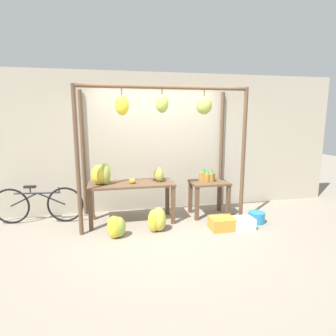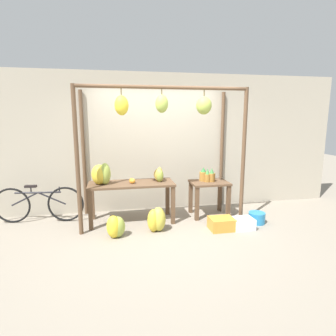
{
  "view_description": "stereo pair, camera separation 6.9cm",
  "coord_description": "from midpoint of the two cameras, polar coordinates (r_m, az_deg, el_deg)",
  "views": [
    {
      "loc": [
        -0.93,
        -4.35,
        1.94
      ],
      "look_at": [
        0.13,
        0.67,
        0.99
      ],
      "focal_mm": 30.0,
      "sensor_mm": 36.0,
      "label": 1
    },
    {
      "loc": [
        -0.86,
        -4.36,
        1.94
      ],
      "look_at": [
        0.13,
        0.67,
        0.99
      ],
      "focal_mm": 30.0,
      "sensor_mm": 36.0,
      "label": 2
    }
  ],
  "objects": [
    {
      "name": "stall_awning",
      "position": [
        4.94,
        -1.27,
        8.02
      ],
      "size": [
        2.93,
        1.18,
        2.43
      ],
      "color": "brown",
      "rests_on": "ground_plane"
    },
    {
      "name": "display_table_main",
      "position": [
        5.2,
        -7.81,
        -4.27
      ],
      "size": [
        1.55,
        0.62,
        0.74
      ],
      "color": "brown",
      "rests_on": "ground_plane"
    },
    {
      "name": "ground_plane",
      "position": [
        4.85,
        -0.31,
        -13.11
      ],
      "size": [
        20.0,
        20.0,
        0.0
      ],
      "primitive_type": "plane",
      "color": "gray"
    },
    {
      "name": "pineapple_cluster",
      "position": [
        5.54,
        7.7,
        -1.53
      ],
      "size": [
        0.29,
        0.23,
        0.27
      ],
      "color": "olive",
      "rests_on": "display_table_side"
    },
    {
      "name": "blue_bucket",
      "position": [
        5.5,
        17.18,
        -9.55
      ],
      "size": [
        0.3,
        0.3,
        0.2
      ],
      "color": "teal",
      "rests_on": "ground_plane"
    },
    {
      "name": "banana_pile_ground_left",
      "position": [
        4.71,
        -10.9,
        -11.69
      ],
      "size": [
        0.39,
        0.35,
        0.37
      ],
      "color": "#9EB247",
      "rests_on": "ground_plane"
    },
    {
      "name": "shop_wall_back",
      "position": [
        5.82,
        -3.06,
        5.14
      ],
      "size": [
        8.0,
        0.08,
        2.8
      ],
      "color": "#B2A893",
      "rests_on": "ground_plane"
    },
    {
      "name": "orange_pile",
      "position": [
        5.14,
        -7.69,
        -2.63
      ],
      "size": [
        0.11,
        0.2,
        0.09
      ],
      "color": "orange",
      "rests_on": "display_table_main"
    },
    {
      "name": "fruit_crate_purple",
      "position": [
        5.17,
        14.53,
        -10.77
      ],
      "size": [
        0.37,
        0.3,
        0.19
      ],
      "color": "silver",
      "rests_on": "ground_plane"
    },
    {
      "name": "display_table_side",
      "position": [
        5.58,
        7.98,
        -4.47
      ],
      "size": [
        0.73,
        0.54,
        0.68
      ],
      "color": "brown",
      "rests_on": "ground_plane"
    },
    {
      "name": "papaya_pile",
      "position": [
        5.24,
        -2.23,
        -1.4
      ],
      "size": [
        0.22,
        0.36,
        0.27
      ],
      "color": "gold",
      "rests_on": "display_table_main"
    },
    {
      "name": "banana_pile_on_table",
      "position": [
        5.1,
        -13.78,
        -1.29
      ],
      "size": [
        0.41,
        0.34,
        0.39
      ],
      "color": "#9EB247",
      "rests_on": "display_table_main"
    },
    {
      "name": "parked_bicycle",
      "position": [
        5.72,
        -25.19,
        -6.73
      ],
      "size": [
        1.62,
        0.21,
        0.71
      ],
      "color": "black",
      "rests_on": "ground_plane"
    },
    {
      "name": "fruit_crate_white",
      "position": [
        5.05,
        10.47,
        -11.02
      ],
      "size": [
        0.41,
        0.33,
        0.21
      ],
      "color": "orange",
      "rests_on": "ground_plane"
    },
    {
      "name": "banana_pile_ground_right",
      "position": [
        4.86,
        -2.69,
        -10.46
      ],
      "size": [
        0.36,
        0.32,
        0.42
      ],
      "color": "gold",
      "rests_on": "ground_plane"
    }
  ]
}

